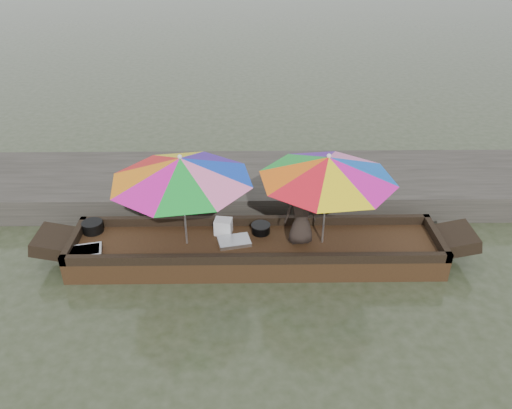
{
  "coord_description": "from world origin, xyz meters",
  "views": [
    {
      "loc": [
        -0.09,
        -6.66,
        4.89
      ],
      "look_at": [
        0.0,
        0.1,
        1.0
      ],
      "focal_mm": 35.0,
      "sensor_mm": 36.0,
      "label": 1
    }
  ],
  "objects_px": {
    "charcoal_grill": "(261,229)",
    "tray_crayfish": "(85,252)",
    "supply_bag": "(223,226)",
    "vendor": "(301,213)",
    "cooking_pot": "(93,227)",
    "tray_scallop": "(234,241)",
    "umbrella_stern": "(325,200)",
    "boat_hull": "(256,251)",
    "umbrella_bow": "(183,201)"
  },
  "relations": [
    {
      "from": "tray_scallop",
      "to": "umbrella_bow",
      "type": "height_order",
      "value": "umbrella_bow"
    },
    {
      "from": "umbrella_bow",
      "to": "umbrella_stern",
      "type": "height_order",
      "value": "same"
    },
    {
      "from": "boat_hull",
      "to": "umbrella_bow",
      "type": "bearing_deg",
      "value": 180.0
    },
    {
      "from": "cooking_pot",
      "to": "supply_bag",
      "type": "bearing_deg",
      "value": -2.14
    },
    {
      "from": "tray_scallop",
      "to": "umbrella_stern",
      "type": "xyz_separation_m",
      "value": [
        1.42,
        0.0,
        0.74
      ]
    },
    {
      "from": "supply_bag",
      "to": "tray_crayfish",
      "type": "bearing_deg",
      "value": -164.74
    },
    {
      "from": "charcoal_grill",
      "to": "umbrella_bow",
      "type": "bearing_deg",
      "value": -166.28
    },
    {
      "from": "vendor",
      "to": "umbrella_stern",
      "type": "xyz_separation_m",
      "value": [
        0.36,
        -0.02,
        0.25
      ]
    },
    {
      "from": "umbrella_bow",
      "to": "tray_scallop",
      "type": "bearing_deg",
      "value": -0.27
    },
    {
      "from": "umbrella_bow",
      "to": "boat_hull",
      "type": "bearing_deg",
      "value": 0.0
    },
    {
      "from": "umbrella_stern",
      "to": "vendor",
      "type": "bearing_deg",
      "value": 176.52
    },
    {
      "from": "charcoal_grill",
      "to": "supply_bag",
      "type": "distance_m",
      "value": 0.62
    },
    {
      "from": "tray_crayfish",
      "to": "umbrella_stern",
      "type": "height_order",
      "value": "umbrella_stern"
    },
    {
      "from": "boat_hull",
      "to": "vendor",
      "type": "bearing_deg",
      "value": 1.78
    },
    {
      "from": "tray_crayfish",
      "to": "vendor",
      "type": "relative_size",
      "value": 0.48
    },
    {
      "from": "umbrella_stern",
      "to": "tray_scallop",
      "type": "bearing_deg",
      "value": -179.86
    },
    {
      "from": "umbrella_bow",
      "to": "supply_bag",
      "type": "bearing_deg",
      "value": 26.31
    },
    {
      "from": "charcoal_grill",
      "to": "vendor",
      "type": "xyz_separation_m",
      "value": [
        0.62,
        -0.27,
        0.46
      ]
    },
    {
      "from": "cooking_pot",
      "to": "tray_crayfish",
      "type": "distance_m",
      "value": 0.66
    },
    {
      "from": "boat_hull",
      "to": "cooking_pot",
      "type": "bearing_deg",
      "value": 172.3
    },
    {
      "from": "vendor",
      "to": "umbrella_stern",
      "type": "height_order",
      "value": "umbrella_stern"
    },
    {
      "from": "charcoal_grill",
      "to": "supply_bag",
      "type": "height_order",
      "value": "supply_bag"
    },
    {
      "from": "cooking_pot",
      "to": "vendor",
      "type": "xyz_separation_m",
      "value": [
        3.42,
        -0.34,
        0.44
      ]
    },
    {
      "from": "tray_crayfish",
      "to": "boat_hull",
      "type": "bearing_deg",
      "value": 6.32
    },
    {
      "from": "cooking_pot",
      "to": "tray_crayfish",
      "type": "bearing_deg",
      "value": -85.67
    },
    {
      "from": "tray_scallop",
      "to": "cooking_pot",
      "type": "bearing_deg",
      "value": 171.08
    },
    {
      "from": "umbrella_bow",
      "to": "cooking_pot",
      "type": "bearing_deg",
      "value": 167.09
    },
    {
      "from": "tray_crayfish",
      "to": "vendor",
      "type": "height_order",
      "value": "vendor"
    },
    {
      "from": "tray_scallop",
      "to": "vendor",
      "type": "relative_size",
      "value": 0.48
    },
    {
      "from": "vendor",
      "to": "tray_scallop",
      "type": "bearing_deg",
      "value": -4.89
    },
    {
      "from": "tray_scallop",
      "to": "umbrella_bow",
      "type": "xyz_separation_m",
      "value": [
        -0.76,
        0.0,
        0.74
      ]
    },
    {
      "from": "supply_bag",
      "to": "vendor",
      "type": "height_order",
      "value": "vendor"
    },
    {
      "from": "supply_bag",
      "to": "cooking_pot",
      "type": "bearing_deg",
      "value": 177.86
    },
    {
      "from": "charcoal_grill",
      "to": "umbrella_stern",
      "type": "relative_size",
      "value": 0.14
    },
    {
      "from": "boat_hull",
      "to": "charcoal_grill",
      "type": "bearing_deg",
      "value": 74.32
    },
    {
      "from": "tray_crayfish",
      "to": "tray_scallop",
      "type": "xyz_separation_m",
      "value": [
        2.31,
        0.29,
        -0.01
      ]
    },
    {
      "from": "supply_bag",
      "to": "vendor",
      "type": "bearing_deg",
      "value": -11.97
    },
    {
      "from": "cooking_pot",
      "to": "tray_scallop",
      "type": "xyz_separation_m",
      "value": [
        2.36,
        -0.37,
        -0.06
      ]
    },
    {
      "from": "umbrella_bow",
      "to": "charcoal_grill",
      "type": "bearing_deg",
      "value": 13.72
    },
    {
      "from": "tray_scallop",
      "to": "umbrella_stern",
      "type": "relative_size",
      "value": 0.24
    },
    {
      "from": "tray_crayfish",
      "to": "supply_bag",
      "type": "distance_m",
      "value": 2.2
    },
    {
      "from": "charcoal_grill",
      "to": "umbrella_bow",
      "type": "xyz_separation_m",
      "value": [
        -1.2,
        -0.29,
        0.7
      ]
    },
    {
      "from": "boat_hull",
      "to": "vendor",
      "type": "xyz_separation_m",
      "value": [
        0.71,
        0.02,
        0.7
      ]
    },
    {
      "from": "charcoal_grill",
      "to": "tray_crayfish",
      "type": "bearing_deg",
      "value": -167.93
    },
    {
      "from": "tray_crayfish",
      "to": "umbrella_stern",
      "type": "xyz_separation_m",
      "value": [
        3.73,
        0.29,
        0.73
      ]
    },
    {
      "from": "tray_scallop",
      "to": "umbrella_stern",
      "type": "height_order",
      "value": "umbrella_stern"
    },
    {
      "from": "supply_bag",
      "to": "umbrella_stern",
      "type": "relative_size",
      "value": 0.13
    },
    {
      "from": "supply_bag",
      "to": "umbrella_stern",
      "type": "height_order",
      "value": "umbrella_stern"
    },
    {
      "from": "vendor",
      "to": "supply_bag",
      "type": "bearing_deg",
      "value": -18.24
    },
    {
      "from": "boat_hull",
      "to": "tray_scallop",
      "type": "relative_size",
      "value": 11.67
    }
  ]
}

